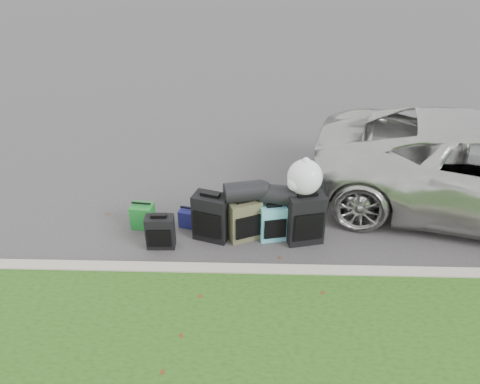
{
  "coord_description": "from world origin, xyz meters",
  "views": [
    {
      "loc": [
        0.06,
        -5.58,
        4.03
      ],
      "look_at": [
        -0.1,
        0.2,
        0.55
      ],
      "focal_mm": 35.0,
      "sensor_mm": 36.0,
      "label": 1
    }
  ],
  "objects_px": {
    "suitcase_olive": "(244,220)",
    "suitcase_small_black": "(160,232)",
    "suitcase_teal": "(273,222)",
    "tote_navy": "(188,218)",
    "suitcase_large_black_right": "(305,218)",
    "tote_green": "(143,216)",
    "suitcase_large_black_left": "(211,217)"
  },
  "relations": [
    {
      "from": "suitcase_large_black_right",
      "to": "suitcase_olive",
      "type": "bearing_deg",
      "value": 163.76
    },
    {
      "from": "suitcase_teal",
      "to": "suitcase_large_black_right",
      "type": "height_order",
      "value": "suitcase_large_black_right"
    },
    {
      "from": "suitcase_olive",
      "to": "tote_navy",
      "type": "distance_m",
      "value": 0.89
    },
    {
      "from": "suitcase_large_black_left",
      "to": "suitcase_teal",
      "type": "bearing_deg",
      "value": 17.96
    },
    {
      "from": "tote_green",
      "to": "tote_navy",
      "type": "bearing_deg",
      "value": 8.79
    },
    {
      "from": "suitcase_teal",
      "to": "tote_navy",
      "type": "xyz_separation_m",
      "value": [
        -1.24,
        0.28,
        -0.13
      ]
    },
    {
      "from": "suitcase_small_black",
      "to": "tote_green",
      "type": "xyz_separation_m",
      "value": [
        -0.35,
        0.48,
        -0.06
      ]
    },
    {
      "from": "suitcase_large_black_left",
      "to": "suitcase_olive",
      "type": "xyz_separation_m",
      "value": [
        0.46,
        0.01,
        -0.04
      ]
    },
    {
      "from": "suitcase_large_black_right",
      "to": "tote_navy",
      "type": "xyz_separation_m",
      "value": [
        -1.68,
        0.32,
        -0.24
      ]
    },
    {
      "from": "suitcase_large_black_right",
      "to": "tote_green",
      "type": "bearing_deg",
      "value": 159.97
    },
    {
      "from": "tote_green",
      "to": "suitcase_teal",
      "type": "bearing_deg",
      "value": -1.09
    },
    {
      "from": "suitcase_small_black",
      "to": "tote_green",
      "type": "distance_m",
      "value": 0.6
    },
    {
      "from": "suitcase_olive",
      "to": "suitcase_small_black",
      "type": "bearing_deg",
      "value": 168.41
    },
    {
      "from": "suitcase_teal",
      "to": "suitcase_olive",
      "type": "bearing_deg",
      "value": 167.56
    },
    {
      "from": "suitcase_large_black_left",
      "to": "suitcase_olive",
      "type": "relative_size",
      "value": 1.14
    },
    {
      "from": "suitcase_olive",
      "to": "tote_navy",
      "type": "xyz_separation_m",
      "value": [
        -0.83,
        0.27,
        -0.17
      ]
    },
    {
      "from": "suitcase_large_black_left",
      "to": "suitcase_large_black_right",
      "type": "relative_size",
      "value": 0.93
    },
    {
      "from": "suitcase_small_black",
      "to": "suitcase_olive",
      "type": "xyz_separation_m",
      "value": [
        1.15,
        0.24,
        0.06
      ]
    },
    {
      "from": "suitcase_small_black",
      "to": "suitcase_large_black_right",
      "type": "relative_size",
      "value": 0.65
    },
    {
      "from": "suitcase_olive",
      "to": "suitcase_teal",
      "type": "height_order",
      "value": "suitcase_olive"
    },
    {
      "from": "suitcase_small_black",
      "to": "suitcase_olive",
      "type": "bearing_deg",
      "value": 9.64
    },
    {
      "from": "suitcase_small_black",
      "to": "tote_navy",
      "type": "relative_size",
      "value": 1.78
    },
    {
      "from": "suitcase_teal",
      "to": "suitcase_large_black_right",
      "type": "relative_size",
      "value": 0.72
    },
    {
      "from": "suitcase_small_black",
      "to": "suitcase_teal",
      "type": "relative_size",
      "value": 0.89
    },
    {
      "from": "suitcase_small_black",
      "to": "suitcase_olive",
      "type": "distance_m",
      "value": 1.18
    },
    {
      "from": "suitcase_large_black_left",
      "to": "tote_navy",
      "type": "bearing_deg",
      "value": 160.51
    },
    {
      "from": "suitcase_teal",
      "to": "tote_green",
      "type": "xyz_separation_m",
      "value": [
        -1.91,
        0.25,
        -0.09
      ]
    },
    {
      "from": "tote_navy",
      "to": "suitcase_teal",
      "type": "bearing_deg",
      "value": 1.01
    },
    {
      "from": "tote_green",
      "to": "tote_navy",
      "type": "height_order",
      "value": "tote_green"
    },
    {
      "from": "suitcase_teal",
      "to": "suitcase_large_black_right",
      "type": "bearing_deg",
      "value": -16.76
    },
    {
      "from": "suitcase_olive",
      "to": "tote_green",
      "type": "distance_m",
      "value": 1.53
    },
    {
      "from": "suitcase_small_black",
      "to": "suitcase_teal",
      "type": "distance_m",
      "value": 1.58
    }
  ]
}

